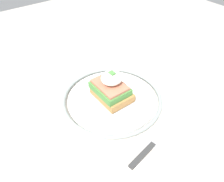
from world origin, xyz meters
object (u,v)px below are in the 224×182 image
(fork, at_px, (80,68))
(plate, at_px, (112,99))
(knife, at_px, (153,145))
(sandwich, at_px, (111,88))

(fork, bearing_deg, plate, -2.83)
(plate, relative_size, fork, 1.69)
(plate, xyz_separation_m, fork, (-0.18, 0.01, -0.01))
(plate, xyz_separation_m, knife, (0.17, -0.01, -0.01))
(sandwich, bearing_deg, knife, -4.38)
(plate, distance_m, sandwich, 0.04)
(sandwich, xyz_separation_m, fork, (-0.18, 0.01, -0.04))
(plate, height_order, sandwich, sandwich)
(plate, relative_size, sandwich, 2.65)
(fork, height_order, knife, knife)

